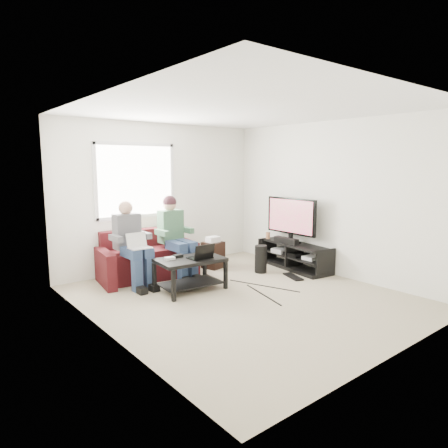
# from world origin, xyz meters

# --- Properties ---
(floor) EXTENTS (4.50, 4.50, 0.00)m
(floor) POSITION_xyz_m (0.00, 0.00, 0.00)
(floor) COLOR tan
(floor) RESTS_ON ground
(ceiling) EXTENTS (4.50, 4.50, 0.00)m
(ceiling) POSITION_xyz_m (0.00, 0.00, 2.60)
(ceiling) COLOR white
(ceiling) RESTS_ON wall_back
(wall_back) EXTENTS (4.50, 0.00, 4.50)m
(wall_back) POSITION_xyz_m (0.00, 2.25, 1.30)
(wall_back) COLOR white
(wall_back) RESTS_ON floor
(wall_front) EXTENTS (4.50, 0.00, 4.50)m
(wall_front) POSITION_xyz_m (0.00, -2.25, 1.30)
(wall_front) COLOR white
(wall_front) RESTS_ON floor
(wall_left) EXTENTS (0.00, 4.50, 4.50)m
(wall_left) POSITION_xyz_m (-2.00, 0.00, 1.30)
(wall_left) COLOR white
(wall_left) RESTS_ON floor
(wall_right) EXTENTS (0.00, 4.50, 4.50)m
(wall_right) POSITION_xyz_m (2.00, 0.00, 1.30)
(wall_right) COLOR white
(wall_right) RESTS_ON floor
(window) EXTENTS (1.48, 0.04, 1.28)m
(window) POSITION_xyz_m (-0.50, 2.23, 1.60)
(window) COLOR white
(window) RESTS_ON wall_back
(sofa) EXTENTS (1.77, 0.97, 0.78)m
(sofa) POSITION_xyz_m (-0.55, 1.82, 0.30)
(sofa) COLOR #441117
(sofa) RESTS_ON floor
(person_left) EXTENTS (0.40, 0.70, 1.31)m
(person_left) POSITION_xyz_m (-0.95, 1.54, 0.72)
(person_left) COLOR navy
(person_left) RESTS_ON sofa
(person_right) EXTENTS (0.40, 0.71, 1.36)m
(person_right) POSITION_xyz_m (-0.15, 1.56, 0.78)
(person_right) COLOR navy
(person_right) RESTS_ON sofa
(laptop_silver) EXTENTS (0.34, 0.25, 0.24)m
(laptop_silver) POSITION_xyz_m (-0.95, 1.29, 0.68)
(laptop_silver) COLOR silver
(laptop_silver) RESTS_ON person_left
(coffee_table) EXTENTS (1.03, 0.69, 0.49)m
(coffee_table) POSITION_xyz_m (-0.40, 0.74, 0.36)
(coffee_table) COLOR black
(coffee_table) RESTS_ON floor
(laptop_black) EXTENTS (0.38, 0.31, 0.24)m
(laptop_black) POSITION_xyz_m (-0.28, 0.66, 0.61)
(laptop_black) COLOR black
(laptop_black) RESTS_ON coffee_table
(controller_a) EXTENTS (0.15, 0.11, 0.04)m
(controller_a) POSITION_xyz_m (-0.68, 0.86, 0.51)
(controller_a) COLOR silver
(controller_a) RESTS_ON coffee_table
(controller_b) EXTENTS (0.15, 0.10, 0.04)m
(controller_b) POSITION_xyz_m (-0.50, 0.92, 0.51)
(controller_b) COLOR black
(controller_b) RESTS_ON coffee_table
(controller_c) EXTENTS (0.15, 0.11, 0.04)m
(controller_c) POSITION_xyz_m (-0.10, 0.89, 0.51)
(controller_c) COLOR gray
(controller_c) RESTS_ON coffee_table
(tv_stand) EXTENTS (0.62, 1.47, 0.47)m
(tv_stand) POSITION_xyz_m (1.77, 0.60, 0.21)
(tv_stand) COLOR black
(tv_stand) RESTS_ON floor
(tv) EXTENTS (0.12, 1.10, 0.81)m
(tv) POSITION_xyz_m (1.77, 0.70, 0.93)
(tv) COLOR black
(tv) RESTS_ON tv_stand
(soundbar) EXTENTS (0.12, 0.50, 0.10)m
(soundbar) POSITION_xyz_m (1.65, 0.70, 0.52)
(soundbar) COLOR black
(soundbar) RESTS_ON tv_stand
(drink_cup) EXTENTS (0.08, 0.08, 0.12)m
(drink_cup) POSITION_xyz_m (1.72, 1.23, 0.53)
(drink_cup) COLOR #A16845
(drink_cup) RESTS_ON tv_stand
(console_white) EXTENTS (0.30, 0.22, 0.06)m
(console_white) POSITION_xyz_m (1.77, 0.20, 0.28)
(console_white) COLOR silver
(console_white) RESTS_ON tv_stand
(console_grey) EXTENTS (0.34, 0.26, 0.08)m
(console_grey) POSITION_xyz_m (1.77, 0.90, 0.29)
(console_grey) COLOR gray
(console_grey) RESTS_ON tv_stand
(console_black) EXTENTS (0.38, 0.30, 0.07)m
(console_black) POSITION_xyz_m (1.77, 0.55, 0.29)
(console_black) COLOR black
(console_black) RESTS_ON tv_stand
(subwoofer) EXTENTS (0.21, 0.21, 0.48)m
(subwoofer) POSITION_xyz_m (1.12, 0.80, 0.24)
(subwoofer) COLOR black
(subwoofer) RESTS_ON floor
(keyboard_floor) EXTENTS (0.30, 0.48, 0.03)m
(keyboard_floor) POSITION_xyz_m (1.33, 0.23, 0.01)
(keyboard_floor) COLOR black
(keyboard_floor) RESTS_ON floor
(end_table) EXTENTS (0.32, 0.32, 0.58)m
(end_table) POSITION_xyz_m (0.66, 1.58, 0.26)
(end_table) COLOR black
(end_table) RESTS_ON floor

